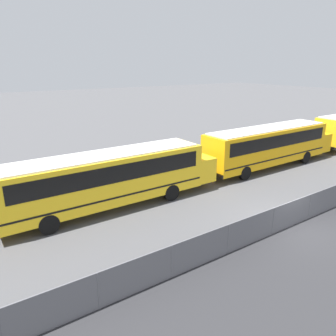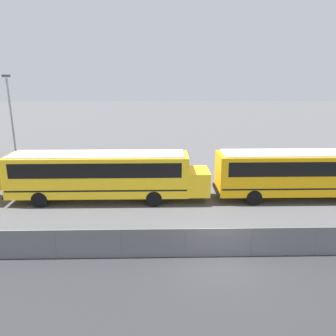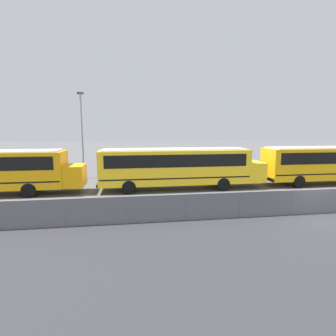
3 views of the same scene
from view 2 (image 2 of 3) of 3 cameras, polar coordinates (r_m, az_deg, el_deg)
ground_plane at (r=16.16m, az=8.76°, el=-14.98°), size 200.00×200.00×0.00m
fence at (r=15.79m, az=8.87°, el=-12.65°), size 124.37×0.07×1.46m
school_bus_3 at (r=22.35m, az=-11.21°, el=-0.81°), size 13.45×2.54×3.30m
school_bus_4 at (r=24.27m, az=23.32°, el=-0.51°), size 13.45×2.54×3.30m
light_pole at (r=30.13m, az=-25.53°, el=7.22°), size 0.60×0.24×8.33m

